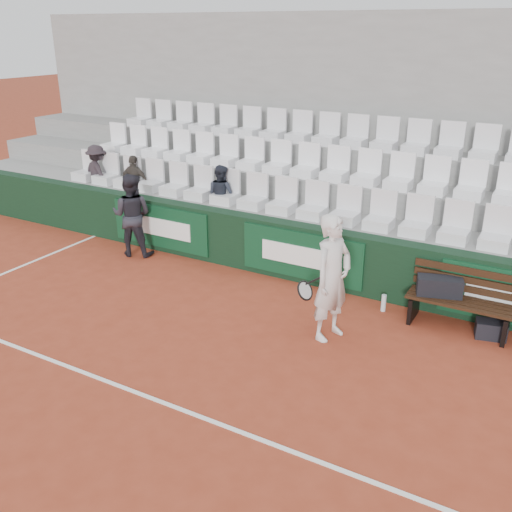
{
  "coord_description": "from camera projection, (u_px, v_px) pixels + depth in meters",
  "views": [
    {
      "loc": [
        3.53,
        -4.3,
        4.11
      ],
      "look_at": [
        -0.27,
        2.4,
        1.0
      ],
      "focal_mm": 40.0,
      "sensor_mm": 36.0,
      "label": 1
    }
  ],
  "objects": [
    {
      "name": "seat_row_back",
      "position": [
        370.0,
        133.0,
        10.91
      ],
      "size": [
        11.9,
        0.44,
        0.63
      ],
      "primitive_type": "cube",
      "color": "silver",
      "rests_on": "grandstand_tier_back"
    },
    {
      "name": "ground",
      "position": [
        174.0,
        407.0,
        6.62
      ],
      "size": [
        80.0,
        80.0,
        0.0
      ],
      "primitive_type": "plane",
      "color": "#973822",
      "rests_on": "ground"
    },
    {
      "name": "water_bottle_near",
      "position": [
        384.0,
        303.0,
        8.81
      ],
      "size": [
        0.08,
        0.08,
        0.27
      ],
      "primitive_type": "cylinder",
      "color": "silver",
      "rests_on": "ground"
    },
    {
      "name": "back_barrier",
      "position": [
        320.0,
        256.0,
        9.62
      ],
      "size": [
        18.0,
        0.34,
        1.0
      ],
      "color": "black",
      "rests_on": "ground"
    },
    {
      "name": "ball_kid",
      "position": [
        132.0,
        215.0,
        10.77
      ],
      "size": [
        0.93,
        0.82,
        1.59
      ],
      "primitive_type": "imported",
      "rotation": [
        0.0,
        0.0,
        3.48
      ],
      "color": "black",
      "rests_on": "ground"
    },
    {
      "name": "spectator_a",
      "position": [
        96.0,
        153.0,
        12.1
      ],
      "size": [
        0.9,
        0.68,
        1.23
      ],
      "primitive_type": "imported",
      "rotation": [
        0.0,
        0.0,
        2.84
      ],
      "color": "black",
      "rests_on": "grandstand_tier_front"
    },
    {
      "name": "spectator_b",
      "position": [
        133.0,
        161.0,
        11.65
      ],
      "size": [
        0.69,
        0.38,
        1.11
      ],
      "primitive_type": "imported",
      "rotation": [
        0.0,
        0.0,
        3.31
      ],
      "color": "#342F2A",
      "rests_on": "grandstand_tier_front"
    },
    {
      "name": "court_baseline",
      "position": [
        174.0,
        407.0,
        6.62
      ],
      "size": [
        18.0,
        0.06,
        0.01
      ],
      "primitive_type": "cube",
      "color": "white",
      "rests_on": "ground"
    },
    {
      "name": "sports_bag_ground",
      "position": [
        491.0,
        330.0,
        8.05
      ],
      "size": [
        0.46,
        0.34,
        0.25
      ],
      "primitive_type": "cube",
      "rotation": [
        0.0,
        0.0,
        0.23
      ],
      "color": "black",
      "rests_on": "ground"
    },
    {
      "name": "grandstand_tier_front",
      "position": [
        330.0,
        244.0,
        10.16
      ],
      "size": [
        18.0,
        0.95,
        1.0
      ],
      "primitive_type": "cube",
      "color": "gray",
      "rests_on": "ground"
    },
    {
      "name": "bench_left",
      "position": [
        459.0,
        315.0,
        8.26
      ],
      "size": [
        1.5,
        0.56,
        0.45
      ],
      "primitive_type": "cube",
      "color": "black",
      "rests_on": "ground"
    },
    {
      "name": "grandstand_tier_back",
      "position": [
        368.0,
        194.0,
        11.53
      ],
      "size": [
        18.0,
        0.95,
        1.9
      ],
      "primitive_type": "cube",
      "color": "gray",
      "rests_on": "ground"
    },
    {
      "name": "sports_bag_left",
      "position": [
        440.0,
        286.0,
        8.31
      ],
      "size": [
        0.69,
        0.45,
        0.27
      ],
      "primitive_type": "cube",
      "rotation": [
        0.0,
        0.0,
        0.3
      ],
      "color": "black",
      "rests_on": "bench_left"
    },
    {
      "name": "tennis_player",
      "position": [
        332.0,
        278.0,
        7.81
      ],
      "size": [
        0.8,
        0.76,
        1.81
      ],
      "color": "silver",
      "rests_on": "ground"
    },
    {
      "name": "seat_row_mid",
      "position": [
        350.0,
        166.0,
        10.32
      ],
      "size": [
        11.9,
        0.44,
        0.63
      ],
      "primitive_type": "cube",
      "color": "white",
      "rests_on": "grandstand_tier_mid"
    },
    {
      "name": "spectator_c",
      "position": [
        221.0,
        172.0,
        10.67
      ],
      "size": [
        0.64,
        0.54,
        1.16
      ],
      "primitive_type": "imported",
      "rotation": [
        0.0,
        0.0,
        2.95
      ],
      "color": "#1F242F",
      "rests_on": "grandstand_tier_front"
    },
    {
      "name": "grandstand_tier_mid",
      "position": [
        350.0,
        218.0,
        10.85
      ],
      "size": [
        18.0,
        0.95,
        1.45
      ],
      "primitive_type": "cube",
      "color": "gray",
      "rests_on": "ground"
    },
    {
      "name": "seat_row_front",
      "position": [
        329.0,
        203.0,
        9.72
      ],
      "size": [
        11.9,
        0.44,
        0.63
      ],
      "primitive_type": "cube",
      "color": "silver",
      "rests_on": "grandstand_tier_front"
    },
    {
      "name": "grandstand_rear_wall",
      "position": [
        383.0,
        128.0,
        11.57
      ],
      "size": [
        18.0,
        0.3,
        4.4
      ],
      "primitive_type": "cube",
      "color": "gray",
      "rests_on": "ground"
    }
  ]
}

